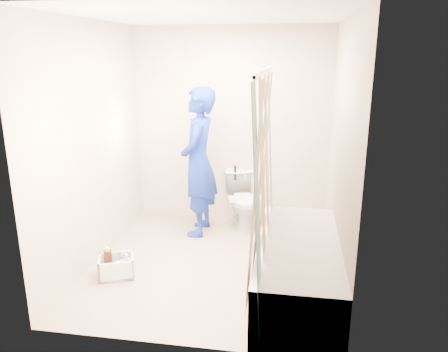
% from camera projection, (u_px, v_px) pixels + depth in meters
% --- Properties ---
extents(floor, '(2.60, 2.60, 0.00)m').
position_uv_depth(floor, '(213.00, 264.00, 4.46)').
color(floor, gray).
rests_on(floor, ground).
extents(ceiling, '(2.40, 2.60, 0.02)m').
position_uv_depth(ceiling, '(211.00, 15.00, 3.80)').
color(ceiling, white).
rests_on(ceiling, wall_back).
extents(wall_back, '(2.40, 0.02, 2.40)m').
position_uv_depth(wall_back, '(232.00, 127.00, 5.37)').
color(wall_back, beige).
rests_on(wall_back, ground).
extents(wall_front, '(2.40, 0.02, 2.40)m').
position_uv_depth(wall_front, '(175.00, 191.00, 2.90)').
color(wall_front, beige).
rests_on(wall_front, ground).
extents(wall_left, '(0.02, 2.60, 2.40)m').
position_uv_depth(wall_left, '(93.00, 145.00, 4.32)').
color(wall_left, beige).
rests_on(wall_left, ground).
extents(wall_right, '(0.02, 2.60, 2.40)m').
position_uv_depth(wall_right, '(342.00, 154.00, 3.95)').
color(wall_right, beige).
rests_on(wall_right, ground).
extents(bathtub, '(0.70, 1.75, 0.50)m').
position_uv_depth(bathtub, '(298.00, 266.00, 3.85)').
color(bathtub, white).
rests_on(bathtub, ground).
extents(curtain_rod, '(0.02, 1.90, 0.02)m').
position_uv_depth(curtain_rod, '(266.00, 71.00, 3.44)').
color(curtain_rod, silver).
rests_on(curtain_rod, wall_back).
extents(shower_curtain, '(0.06, 1.75, 1.80)m').
position_uv_depth(shower_curtain, '(263.00, 183.00, 3.70)').
color(shower_curtain, white).
rests_on(shower_curtain, curtain_rod).
extents(toilet, '(0.56, 0.74, 0.67)m').
position_uv_depth(toilet, '(243.00, 200.00, 5.36)').
color(toilet, white).
rests_on(toilet, ground).
extents(tank_lid, '(0.45, 0.30, 0.03)m').
position_uv_depth(tank_lid, '(245.00, 198.00, 5.24)').
color(tank_lid, white).
rests_on(tank_lid, toilet).
extents(tank_internals, '(0.16, 0.08, 0.22)m').
position_uv_depth(tank_internals, '(238.00, 171.00, 5.44)').
color(tank_internals, black).
rests_on(tank_internals, toilet).
extents(plumber, '(0.42, 0.63, 1.72)m').
position_uv_depth(plumber, '(199.00, 162.00, 5.03)').
color(plumber, navy).
rests_on(plumber, ground).
extents(cleaning_caddy, '(0.40, 0.37, 0.25)m').
position_uv_depth(cleaning_caddy, '(118.00, 267.00, 4.21)').
color(cleaning_caddy, white).
rests_on(cleaning_caddy, ground).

